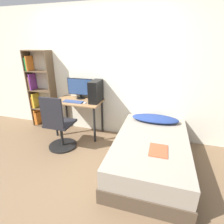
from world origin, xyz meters
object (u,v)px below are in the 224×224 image
Objects in this scene: bookshelf at (39,92)px; bed at (151,153)px; office_chair at (59,129)px; pc_tower at (96,91)px; keyboard at (73,102)px; monitor at (80,88)px.

bed is (2.55, -0.79, -0.57)m from bookshelf.
pc_tower is at bearing 55.35° from office_chair.
pc_tower reaches higher than keyboard.
office_chair reaches higher than bed.
keyboard is (-0.03, -0.27, -0.21)m from monitor.
bookshelf is 4.19× the size of keyboard.
bookshelf reaches higher than bed.
bookshelf is at bearing 140.80° from office_chair.
office_chair is at bearing 178.98° from bed.
office_chair is at bearing -39.20° from bookshelf.
pc_tower is at bearing 20.72° from keyboard.
monitor reaches higher than office_chair.
bookshelf reaches higher than monitor.
bed is at bearing -17.24° from bookshelf.
office_chair is at bearing -94.48° from keyboard.
pc_tower reaches higher than bed.
bookshelf is 2.73m from bed.
keyboard is at bearing 85.52° from office_chair.
monitor and pc_tower have the same top height.
pc_tower is (0.42, 0.16, 0.20)m from keyboard.
bookshelf is 1.01m from keyboard.
keyboard is at bearing -96.12° from monitor.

